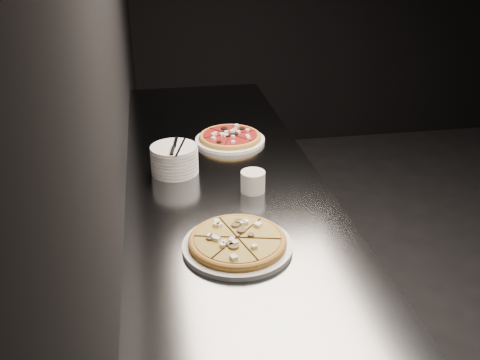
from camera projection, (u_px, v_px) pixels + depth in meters
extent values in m
cube|color=black|center=(112.00, 57.00, 1.78)|extent=(0.02, 5.00, 2.80)
cube|color=slate|center=(225.00, 277.00, 2.26)|extent=(0.70, 2.40, 0.90)
cube|color=slate|center=(224.00, 180.00, 2.05)|extent=(0.74, 2.44, 0.02)
cylinder|color=white|center=(238.00, 246.00, 1.62)|extent=(0.33, 0.33, 0.02)
cylinder|color=gold|center=(237.00, 242.00, 1.61)|extent=(0.35, 0.35, 0.01)
torus|color=gold|center=(237.00, 240.00, 1.61)|extent=(0.36, 0.36, 0.02)
cylinder|color=#F9DD53|center=(237.00, 239.00, 1.60)|extent=(0.31, 0.31, 0.01)
cylinder|color=white|center=(230.00, 140.00, 2.37)|extent=(0.31, 0.31, 0.01)
cylinder|color=gold|center=(230.00, 137.00, 2.36)|extent=(0.32, 0.32, 0.01)
torus|color=gold|center=(230.00, 136.00, 2.36)|extent=(0.32, 0.32, 0.02)
cylinder|color=maroon|center=(230.00, 135.00, 2.36)|extent=(0.28, 0.28, 0.01)
cylinder|color=white|center=(175.00, 170.00, 2.09)|extent=(0.18, 0.18, 0.01)
cylinder|color=white|center=(175.00, 167.00, 2.09)|extent=(0.18, 0.18, 0.01)
cylinder|color=white|center=(175.00, 164.00, 2.08)|extent=(0.18, 0.18, 0.01)
cylinder|color=white|center=(175.00, 161.00, 2.07)|extent=(0.18, 0.18, 0.01)
cylinder|color=white|center=(174.00, 158.00, 2.07)|extent=(0.18, 0.18, 0.01)
cylinder|color=white|center=(174.00, 154.00, 2.06)|extent=(0.18, 0.18, 0.01)
cylinder|color=white|center=(174.00, 151.00, 2.06)|extent=(0.18, 0.18, 0.01)
cylinder|color=white|center=(174.00, 148.00, 2.05)|extent=(0.18, 0.18, 0.01)
cube|color=silver|center=(175.00, 142.00, 2.08)|extent=(0.03, 0.12, 0.00)
cube|color=black|center=(172.00, 151.00, 2.00)|extent=(0.02, 0.07, 0.01)
cube|color=silver|center=(181.00, 146.00, 2.04)|extent=(0.09, 0.17, 0.00)
cylinder|color=silver|center=(253.00, 182.00, 1.93)|extent=(0.09, 0.09, 0.08)
cylinder|color=black|center=(253.00, 174.00, 1.92)|extent=(0.07, 0.07, 0.01)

